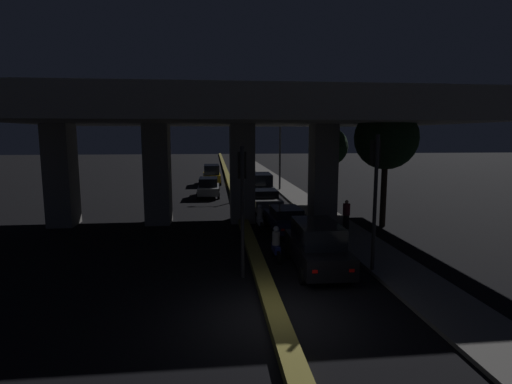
{
  "coord_description": "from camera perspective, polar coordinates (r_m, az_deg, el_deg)",
  "views": [
    {
      "loc": [
        -1.68,
        -10.64,
        5.2
      ],
      "look_at": [
        1.35,
        17.89,
        1.09
      ],
      "focal_mm": 28.0,
      "sensor_mm": 36.0,
      "label": 1
    }
  ],
  "objects": [
    {
      "name": "car_dark_blue_second",
      "position": [
        21.52,
        4.22,
        -3.86
      ],
      "size": [
        1.93,
        4.36,
        1.38
      ],
      "rotation": [
        0.0,
        0.0,
        1.61
      ],
      "color": "#141938",
      "rests_on": "ground_plane"
    },
    {
      "name": "motorcycle_white_filtering_mid",
      "position": [
        21.91,
        0.55,
        -3.93
      ],
      "size": [
        0.33,
        1.9,
        1.44
      ],
      "rotation": [
        0.0,
        0.0,
        1.6
      ],
      "color": "black",
      "rests_on": "ground_plane"
    },
    {
      "name": "car_silver_third",
      "position": [
        27.67,
        1.28,
        -1.12
      ],
      "size": [
        2.04,
        4.65,
        1.46
      ],
      "rotation": [
        0.0,
        0.0,
        1.59
      ],
      "color": "gray",
      "rests_on": "ground_plane"
    },
    {
      "name": "car_white_fifth",
      "position": [
        40.28,
        -0.71,
        1.78
      ],
      "size": [
        1.86,
        4.24,
        1.42
      ],
      "rotation": [
        0.0,
        0.0,
        1.58
      ],
      "color": "silver",
      "rests_on": "ground_plane"
    },
    {
      "name": "roadside_tree_kerbside_near",
      "position": [
        23.58,
        18.08,
        7.28
      ],
      "size": [
        3.52,
        3.52,
        6.79
      ],
      "color": "#2D2116",
      "rests_on": "ground_plane"
    },
    {
      "name": "traffic_light_right_of_median",
      "position": [
        15.4,
        16.62,
        1.68
      ],
      "size": [
        0.3,
        0.49,
        5.22
      ],
      "color": "black",
      "rests_on": "ground_plane"
    },
    {
      "name": "roadside_tree_kerbside_mid",
      "position": [
        31.86,
        10.35,
        6.32
      ],
      "size": [
        2.99,
        2.99,
        5.79
      ],
      "color": "#38281C",
      "rests_on": "ground_plane"
    },
    {
      "name": "street_lamp",
      "position": [
        37.24,
        2.92,
        6.7
      ],
      "size": [
        2.29,
        0.32,
        7.09
      ],
      "color": "#2D2D30",
      "rests_on": "ground_plane"
    },
    {
      "name": "sidewalk_right",
      "position": [
        39.6,
        4.11,
        0.69
      ],
      "size": [
        2.27,
        126.0,
        0.14
      ],
      "primitive_type": "cube",
      "color": "#5B5956",
      "rests_on": "ground_plane"
    },
    {
      "name": "car_silver_lead_oncoming",
      "position": [
        34.0,
        -6.8,
        0.73
      ],
      "size": [
        1.91,
        4.2,
        1.62
      ],
      "rotation": [
        0.0,
        0.0,
        -1.58
      ],
      "color": "gray",
      "rests_on": "ground_plane"
    },
    {
      "name": "motorcycle_blue_filtering_near",
      "position": [
        16.83,
        2.89,
        -7.65
      ],
      "size": [
        0.33,
        1.75,
        1.44
      ],
      "rotation": [
        0.0,
        0.0,
        1.59
      ],
      "color": "black",
      "rests_on": "ground_plane"
    },
    {
      "name": "car_taxi_yellow_second_oncoming",
      "position": [
        42.75,
        -6.36,
        2.57
      ],
      "size": [
        2.0,
        4.48,
        2.06
      ],
      "rotation": [
        0.0,
        0.0,
        -1.55
      ],
      "color": "gold",
      "rests_on": "ground_plane"
    },
    {
      "name": "car_grey_fourth",
      "position": [
        33.56,
        0.75,
        1.03
      ],
      "size": [
        2.09,
        4.56,
        1.99
      ],
      "rotation": [
        0.0,
        0.0,
        1.55
      ],
      "color": "#515459",
      "rests_on": "ground_plane"
    },
    {
      "name": "ground_plane",
      "position": [
        11.96,
        2.75,
        -17.61
      ],
      "size": [
        200.0,
        200.0,
        0.0
      ],
      "primitive_type": "plane",
      "color": "black"
    },
    {
      "name": "traffic_light_left_of_median",
      "position": [
        14.29,
        -2.01,
        0.45
      ],
      "size": [
        0.3,
        0.49,
        4.81
      ],
      "color": "black",
      "rests_on": "ground_plane"
    },
    {
      "name": "elevated_overpass",
      "position": [
        23.81,
        -2.65,
        10.78
      ],
      "size": [
        25.5,
        13.92,
        8.29
      ],
      "color": "gray",
      "rests_on": "ground_plane"
    },
    {
      "name": "median_divider",
      "position": [
        45.95,
        -3.93,
        1.83
      ],
      "size": [
        0.57,
        126.0,
        0.29
      ],
      "primitive_type": "cube",
      "color": "olive",
      "rests_on": "ground_plane"
    },
    {
      "name": "car_black_lead",
      "position": [
        15.77,
        8.7,
        -7.6
      ],
      "size": [
        2.0,
        4.66,
        1.86
      ],
      "rotation": [
        0.0,
        0.0,
        1.55
      ],
      "color": "black",
      "rests_on": "ground_plane"
    },
    {
      "name": "pedestrian_on_sidewalk",
      "position": [
        22.28,
        12.78,
        -3.15
      ],
      "size": [
        0.4,
        0.4,
        1.57
      ],
      "color": "black",
      "rests_on": "sidewalk_right"
    }
  ]
}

